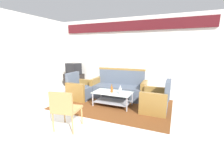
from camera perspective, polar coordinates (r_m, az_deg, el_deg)
name	(u,v)px	position (r m, az deg, el deg)	size (l,w,h in m)	color
ground_plane	(93,117)	(3.84, -7.00, -12.08)	(14.00, 14.00, 0.00)	silver
wall_back	(130,52)	(6.31, 6.76, 11.63)	(6.52, 0.19, 2.80)	silver
rug	(113,104)	(4.59, 0.45, -7.60)	(3.27, 2.16, 0.01)	brown
couch	(119,89)	(5.13, 2.58, -1.73)	(1.83, 0.81, 0.96)	#4C5666
armchair_left	(80,90)	(5.15, -11.79, -2.27)	(0.70, 0.76, 0.85)	#4C5666
armchair_right	(156,101)	(4.18, 16.03, -6.14)	(0.70, 0.76, 0.85)	#4C5666
coffee_table	(113,97)	(4.41, 0.23, -4.81)	(1.10, 0.60, 0.40)	silver
bottle_brown	(112,89)	(4.34, -0.10, -2.01)	(0.07, 0.07, 0.23)	brown
bottle_clear	(120,91)	(4.21, 3.07, -2.49)	(0.08, 0.08, 0.23)	silver
cup	(109,92)	(4.24, -1.29, -2.88)	(0.08, 0.08, 0.10)	silver
tv_stand	(74,80)	(7.09, -13.95, 1.59)	(0.80, 0.50, 0.52)	black
television	(74,69)	(7.01, -14.16, 5.60)	(0.69, 0.58, 0.48)	black
wicker_chair	(65,107)	(3.19, -17.19, -8.31)	(0.55, 0.55, 0.84)	#AD844C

